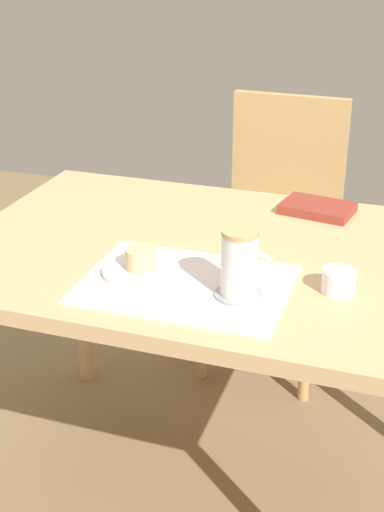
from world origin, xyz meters
TOP-DOWN VIEW (x-y plane):
  - ground_plane at (0.00, 0.00)m, footprint 4.40×4.40m
  - dining_table at (0.00, 0.00)m, footprint 1.14×0.82m
  - wooden_chair at (0.03, 0.73)m, footprint 0.43×0.43m
  - placemat at (0.03, -0.19)m, footprint 0.43×0.32m
  - pastry_plate at (-0.08, -0.18)m, footprint 0.17×0.17m
  - pastry at (-0.08, -0.18)m, footprint 0.07×0.07m
  - coffee_coaster at (0.15, -0.21)m, footprint 0.10×0.10m
  - coffee_mug at (0.15, -0.21)m, footprint 0.11×0.08m
  - sugar_bowl at (0.34, -0.12)m, footprint 0.07×0.07m
  - small_book at (0.22, 0.31)m, footprint 0.20×0.15m

SIDE VIEW (x-z plane):
  - ground_plane at x=0.00m, z-range -0.02..0.00m
  - wooden_chair at x=0.03m, z-range 0.04..0.94m
  - dining_table at x=0.00m, z-range 0.28..1.00m
  - placemat at x=0.03m, z-range 0.72..0.72m
  - coffee_coaster at x=0.15m, z-range 0.72..0.73m
  - pastry_plate at x=-0.08m, z-range 0.72..0.73m
  - small_book at x=0.22m, z-range 0.72..0.74m
  - sugar_bowl at x=0.34m, z-range 0.72..0.77m
  - pastry at x=-0.08m, z-range 0.73..0.78m
  - coffee_mug at x=0.15m, z-range 0.73..0.87m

